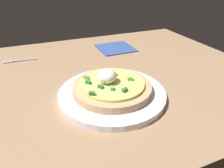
# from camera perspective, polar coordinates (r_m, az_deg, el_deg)

# --- Properties ---
(dining_table) EXTENTS (1.12, 0.76, 0.03)m
(dining_table) POSITION_cam_1_polar(r_m,az_deg,el_deg) (0.62, -8.17, 0.62)
(dining_table) COLOR #997654
(dining_table) RESTS_ON ground
(plate) EXTENTS (0.27, 0.27, 0.02)m
(plate) POSITION_cam_1_polar(r_m,az_deg,el_deg) (0.51, -0.00, -2.68)
(plate) COLOR white
(plate) RESTS_ON dining_table
(pizza) EXTENTS (0.20, 0.20, 0.06)m
(pizza) POSITION_cam_1_polar(r_m,az_deg,el_deg) (0.50, -0.10, -0.62)
(pizza) COLOR tan
(pizza) RESTS_ON plate
(fork) EXTENTS (0.11, 0.02, 0.00)m
(fork) POSITION_cam_1_polar(r_m,az_deg,el_deg) (0.78, -25.00, 5.87)
(fork) COLOR #B7B7BC
(fork) RESTS_ON dining_table
(napkin) EXTENTS (0.14, 0.14, 0.00)m
(napkin) POSITION_cam_1_polar(r_m,az_deg,el_deg) (0.84, 0.97, 10.05)
(napkin) COLOR #334B90
(napkin) RESTS_ON dining_table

